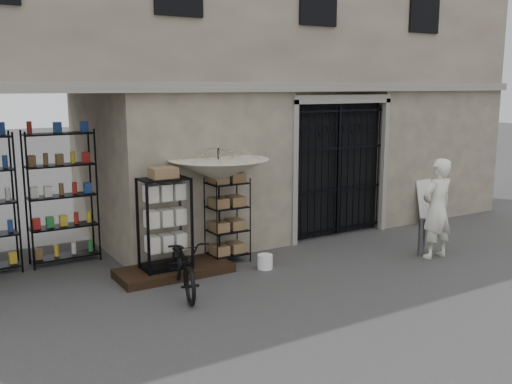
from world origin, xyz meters
TOP-DOWN VIEW (x-y plane):
  - ground at (0.00, 0.00)m, footprint 80.00×80.00m
  - main_building at (0.00, 4.00)m, footprint 14.00×4.00m
  - shop_recess at (-4.50, 2.80)m, footprint 3.00×1.70m
  - shop_shelving at (-4.55, 3.30)m, footprint 2.70×0.50m
  - iron_gate at (1.75, 2.28)m, footprint 2.50×0.21m
  - step_platform at (-2.40, 1.55)m, footprint 2.00×0.90m
  - display_cabinet at (-2.55, 1.54)m, footprint 0.89×0.68m
  - wire_rack at (-1.22, 1.75)m, footprint 0.74×0.56m
  - market_umbrella at (-1.42, 1.69)m, footprint 2.07×2.09m
  - white_bucket at (-0.86, 0.99)m, footprint 0.35×0.35m
  - bicycle at (-2.61, 0.66)m, footprint 0.83×1.06m
  - steel_bollard at (2.20, 0.09)m, footprint 0.18×0.18m
  - shopkeeper at (2.33, -0.13)m, footprint 0.71×1.93m
  - easel_sign at (4.29, 1.72)m, footprint 0.50×0.58m

SIDE VIEW (x-z plane):
  - ground at x=0.00m, z-range 0.00..0.00m
  - bicycle at x=-2.61m, z-range -0.90..0.90m
  - shopkeeper at x=2.33m, z-range -0.23..0.23m
  - step_platform at x=-2.40m, z-range 0.00..0.15m
  - white_bucket at x=-0.86m, z-range 0.00..0.26m
  - steel_bollard at x=2.20m, z-range 0.00..0.73m
  - easel_sign at x=4.29m, z-range 0.02..1.06m
  - wire_rack at x=-1.22m, z-range -0.02..1.58m
  - display_cabinet at x=-2.55m, z-range 0.00..1.73m
  - shop_shelving at x=-4.55m, z-range 0.00..2.50m
  - iron_gate at x=1.75m, z-range 0.00..3.00m
  - shop_recess at x=-4.50m, z-range 0.00..3.00m
  - market_umbrella at x=-1.42m, z-range 0.57..3.18m
  - main_building at x=0.00m, z-range 0.00..9.00m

